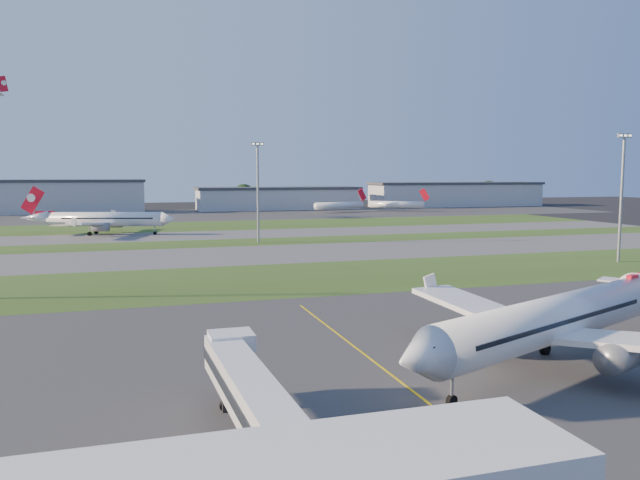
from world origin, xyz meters
name	(u,v)px	position (x,y,z in m)	size (l,w,h in m)	color
ground	(336,379)	(0.00, 0.00, 0.00)	(700.00, 700.00, 0.00)	black
apron_near	(336,379)	(0.00, 0.00, 0.01)	(300.00, 70.00, 0.01)	#333335
grass_strip_a	(237,281)	(0.00, 52.00, 0.01)	(300.00, 34.00, 0.01)	#2E4416
taxiway_a	(212,256)	(0.00, 85.00, 0.01)	(300.00, 32.00, 0.01)	#515154
grass_strip_b	(199,244)	(0.00, 110.00, 0.01)	(300.00, 18.00, 0.01)	#2E4416
taxiway_b	(191,236)	(0.00, 132.00, 0.01)	(300.00, 26.00, 0.01)	#515154
grass_strip_c	(181,227)	(0.00, 165.00, 0.01)	(300.00, 40.00, 0.01)	#2E4416
apron_far	(170,215)	(0.00, 225.00, 0.01)	(400.00, 80.00, 0.01)	#333335
yellow_line	(388,373)	(5.00, 0.00, 0.00)	(0.25, 60.00, 0.02)	gold
jet_bridge	(260,410)	(-9.81, -15.24, 4.01)	(4.20, 26.90, 6.20)	silver
airliner_parked	(555,320)	(20.05, -3.23, 4.55)	(39.10, 33.23, 12.96)	white
airliner_taxiing	(104,220)	(-23.87, 141.96, 4.49)	(39.96, 33.59, 12.78)	white
mini_jet_near	(340,205)	(76.47, 222.89, 3.28)	(28.06, 9.84, 9.48)	white
mini_jet_far	(397,204)	(105.71, 223.41, 3.28)	(25.26, 16.48, 9.48)	white
light_mast_centre	(258,186)	(15.00, 108.00, 14.81)	(3.20, 0.70, 25.80)	gray
light_mast_east	(622,189)	(78.00, 52.00, 14.81)	(3.20, 0.70, 25.80)	gray
hangar_west	(64,196)	(-45.00, 255.00, 7.64)	(71.40, 23.00, 15.20)	#AAACB2
hangar_east	(278,198)	(55.00, 255.00, 5.64)	(81.60, 23.00, 11.20)	#AAACB2
hangar_far_east	(456,194)	(155.00, 255.00, 6.64)	(96.90, 23.00, 13.20)	#AAACB2
tree_mid_west	(122,199)	(-20.00, 266.00, 5.84)	(9.90, 9.90, 10.80)	black
tree_mid_east	(244,195)	(40.00, 269.00, 6.81)	(11.55, 11.55, 12.60)	black
tree_east	(380,195)	(115.00, 267.00, 6.16)	(10.45, 10.45, 11.40)	black
tree_far_east	(488,191)	(185.00, 271.00, 7.46)	(12.65, 12.65, 13.80)	black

